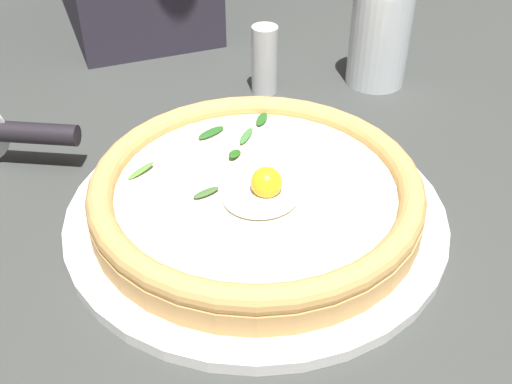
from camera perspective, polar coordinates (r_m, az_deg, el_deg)
The scene contains 6 objects.
ground_plane at distance 0.60m, azimuth 2.78°, elevation -3.57°, with size 2.40×2.40×0.03m, color #3A3D3A.
pizza_plate at distance 0.59m, azimuth 0.00°, elevation -2.01°, with size 0.35×0.35×0.01m, color white.
pizza at distance 0.57m, azimuth 0.00°, elevation 0.04°, with size 0.30×0.30×0.06m.
pizza_cutter at distance 0.69m, azimuth -21.31°, elevation 5.15°, with size 0.13×0.11×0.08m.
drinking_glass at distance 0.81m, azimuth 11.17°, elevation 13.16°, with size 0.07×0.07×0.12m.
pepper_shaker at distance 0.78m, azimuth 0.79°, elevation 12.01°, with size 0.03×0.03×0.09m, color silver.
Camera 1 is at (0.27, 0.36, 0.38)m, focal length 43.65 mm.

